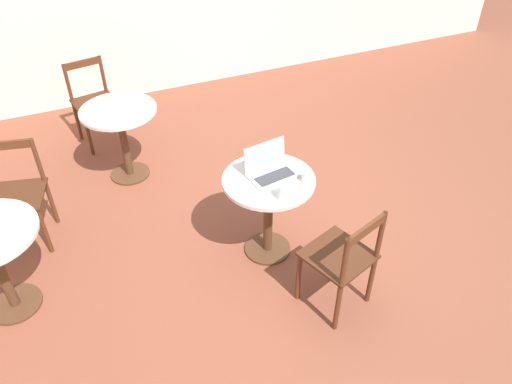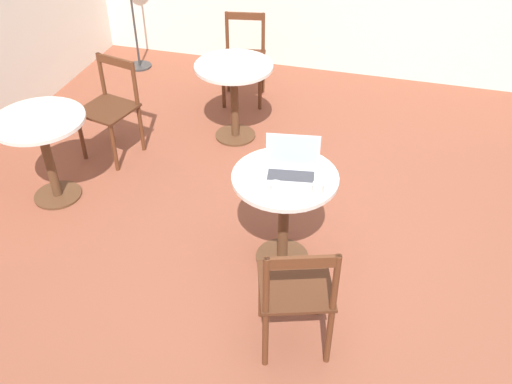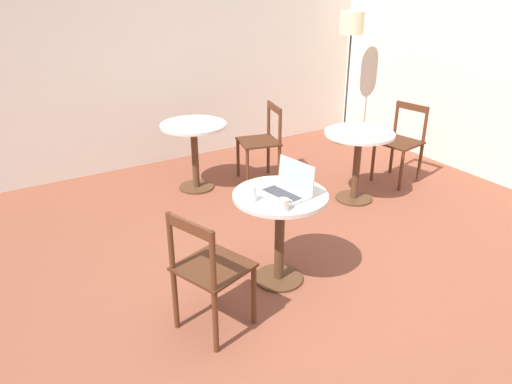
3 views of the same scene
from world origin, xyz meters
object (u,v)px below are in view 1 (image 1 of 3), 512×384
Objects in this scene: chair_near_left at (342,260)px; laptop at (270,169)px; mouse at (250,160)px; drinking_glass at (282,192)px; cafe_table_mid at (121,126)px; cafe_table_near at (268,197)px; chair_mid_right at (95,103)px; chair_far_right at (18,194)px; mug at (306,176)px.

chair_near_left is 2.26× the size of laptop.
drinking_glass is at bearing -176.43° from mouse.
drinking_glass is (-1.70, -0.79, 0.22)m from cafe_table_mid.
cafe_table_near is 2.41m from chair_mid_right.
chair_far_right is (0.94, 1.73, -0.11)m from cafe_table_near.
chair_near_left reaches higher than mug.
cafe_table_mid is 1.91× the size of laptop.
chair_far_right is at bearing 119.68° from cafe_table_mid.
chair_far_right is 8.46× the size of mouse.
chair_near_left is at bearing -161.30° from cafe_table_near.
chair_mid_right is at bearing 23.88° from laptop.
chair_mid_right is at bearing 21.86° from chair_near_left.
chair_near_left is at bearing -154.44° from cafe_table_mid.
chair_far_right reaches higher than mouse.
mouse is at bearing 34.94° from mug.
chair_near_left is at bearing -152.18° from drinking_glass.
laptop is at bearing 49.35° from mug.
mouse is at bearing 8.32° from cafe_table_near.
cafe_table_near is 1.67m from cafe_table_mid.
mug is at bearing -119.83° from cafe_table_near.
chair_far_right is at bearing 68.13° from mouse.
mug is at bearing -147.20° from cafe_table_mid.
chair_far_right is 1.85m from mouse.
mouse is at bearing -155.47° from chair_mid_right.
mug is at bearing -145.06° from mouse.
chair_mid_right is at bearing -31.97° from chair_far_right.
cafe_table_near is at bearing 60.17° from mug.
chair_far_right reaches higher than drinking_glass.
cafe_table_near is 0.85× the size of chair_far_right.
laptop reaches higher than chair_mid_right.
cafe_table_mid is 0.85× the size of chair_near_left.
chair_mid_right is 7.84× the size of drinking_glass.
drinking_glass is (-2.45, -0.93, 0.33)m from chair_mid_right.
mug reaches higher than cafe_table_mid.
mug reaches higher than mouse.
chair_far_right is at bearing 63.12° from laptop.
laptop is 3.45× the size of mug.
chair_near_left reaches higher than cafe_table_mid.
chair_near_left is 7.84× the size of drinking_glass.
cafe_table_mid is 0.85× the size of chair_far_right.
cafe_table_mid is at bearing 25.56° from chair_near_left.
chair_mid_right is (2.22, 0.93, -0.11)m from cafe_table_near.
laptop is (0.73, 0.20, 0.33)m from chair_near_left.
chair_near_left reaches higher than mouse.
chair_mid_right is at bearing 10.18° from cafe_table_mid.
laptop reaches higher than mouse.
drinking_glass reaches higher than mouse.
cafe_table_mid is at bearing 30.15° from laptop.
mug is at bearing -118.51° from chair_far_right.
chair_mid_right is at bearing 20.70° from drinking_glass.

